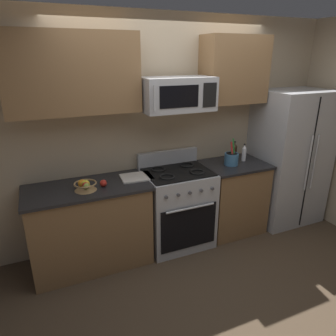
{
  "coord_description": "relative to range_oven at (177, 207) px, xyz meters",
  "views": [
    {
      "loc": [
        -1.39,
        -2.24,
        2.16
      ],
      "look_at": [
        -0.17,
        0.58,
        1.03
      ],
      "focal_mm": 32.85,
      "sensor_mm": 36.0,
      "label": 1
    }
  ],
  "objects": [
    {
      "name": "bottle_vinegar",
      "position": [
        0.94,
        0.05,
        0.54
      ],
      "size": [
        0.06,
        0.06,
        0.22
      ],
      "color": "silver",
      "rests_on": "counter_right"
    },
    {
      "name": "counter_left",
      "position": [
        -1.01,
        -0.0,
        -0.02
      ],
      "size": [
        1.25,
        0.62,
        0.91
      ],
      "color": "olive",
      "rests_on": "ground"
    },
    {
      "name": "upper_cabinets_right",
      "position": [
        0.78,
        0.16,
        1.52
      ],
      "size": [
        0.76,
        0.34,
        0.75
      ],
      "color": "olive"
    },
    {
      "name": "upper_cabinets_left",
      "position": [
        -1.02,
        0.16,
        1.52
      ],
      "size": [
        1.24,
        0.34,
        0.75
      ],
      "color": "olive"
    },
    {
      "name": "cutting_board",
      "position": [
        -0.47,
        0.03,
        0.44
      ],
      "size": [
        0.35,
        0.29,
        0.02
      ],
      "primitive_type": "cube",
      "rotation": [
        0.0,
        0.0,
        -0.07
      ],
      "color": "silver",
      "rests_on": "counter_left"
    },
    {
      "name": "range_oven",
      "position": [
        0.0,
        0.0,
        0.0
      ],
      "size": [
        0.76,
        0.66,
        1.09
      ],
      "color": "#B2B5BA",
      "rests_on": "ground"
    },
    {
      "name": "bottle_soy",
      "position": [
        0.86,
        0.14,
        0.54
      ],
      "size": [
        0.06,
        0.06,
        0.24
      ],
      "color": "#382314",
      "rests_on": "counter_right"
    },
    {
      "name": "apple_loose",
      "position": [
        -0.85,
        -0.06,
        0.47
      ],
      "size": [
        0.07,
        0.07,
        0.07
      ],
      "primitive_type": "sphere",
      "color": "red",
      "rests_on": "counter_left"
    },
    {
      "name": "ground_plane",
      "position": [
        0.0,
        -0.7,
        -0.47
      ],
      "size": [
        16.0,
        16.0,
        0.0
      ],
      "primitive_type": "plane",
      "color": "#473828"
    },
    {
      "name": "microwave",
      "position": [
        -0.0,
        0.03,
        1.3
      ],
      "size": [
        0.76,
        0.44,
        0.35
      ],
      "color": "#B2B5BA"
    },
    {
      "name": "fruit_basket",
      "position": [
        -1.04,
        -0.08,
        0.48
      ],
      "size": [
        0.22,
        0.22,
        0.11
      ],
      "color": "#9E7A4C",
      "rests_on": "counter_left"
    },
    {
      "name": "wall_back",
      "position": [
        0.0,
        0.38,
        0.83
      ],
      "size": [
        8.0,
        0.1,
        2.6
      ],
      "primitive_type": "cube",
      "color": "tan",
      "rests_on": "ground"
    },
    {
      "name": "refrigerator",
      "position": [
        1.63,
        -0.02,
        0.4
      ],
      "size": [
        0.89,
        0.73,
        1.76
      ],
      "color": "#B2B5BA",
      "rests_on": "ground"
    },
    {
      "name": "counter_right",
      "position": [
        0.78,
        -0.0,
        -0.02
      ],
      "size": [
        0.77,
        0.62,
        0.91
      ],
      "color": "olive",
      "rests_on": "ground"
    },
    {
      "name": "utensil_crock",
      "position": [
        0.71,
        -0.02,
        0.52
      ],
      "size": [
        0.17,
        0.17,
        0.34
      ],
      "color": "teal",
      "rests_on": "counter_right"
    }
  ]
}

